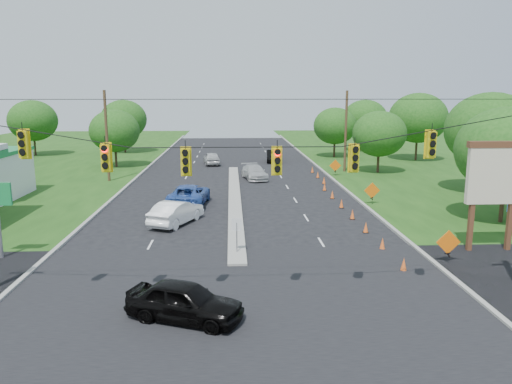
{
  "coord_description": "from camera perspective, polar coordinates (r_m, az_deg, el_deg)",
  "views": [
    {
      "loc": [
        -0.28,
        -19.99,
        8.58
      ],
      "look_at": [
        1.22,
        9.44,
        2.8
      ],
      "focal_mm": 35.0,
      "sensor_mm": 36.0,
      "label": 1
    }
  ],
  "objects": [
    {
      "name": "cone_7",
      "position": [
        49.04,
        7.78,
        1.33
      ],
      "size": [
        0.32,
        0.32,
        0.7
      ],
      "primitive_type": "cone",
      "color": "orange",
      "rests_on": "ground"
    },
    {
      "name": "cone_0",
      "position": [
        25.84,
        16.53,
        -7.95
      ],
      "size": [
        0.32,
        0.32,
        0.7
      ],
      "primitive_type": "cone",
      "color": "orange",
      "rests_on": "ground"
    },
    {
      "name": "tree_8",
      "position": [
        47.63,
        25.16,
        6.44
      ],
      "size": [
        7.56,
        7.56,
        8.82
      ],
      "color": "black",
      "rests_on": "ground"
    },
    {
      "name": "silver_car_far",
      "position": [
        51.22,
        -0.19,
        2.28
      ],
      "size": [
        2.9,
        5.28,
        1.45
      ],
      "primitive_type": "imported",
      "rotation": [
        0.0,
        0.0,
        0.18
      ],
      "color": "#B4B4B4",
      "rests_on": "ground"
    },
    {
      "name": "white_sedan",
      "position": [
        33.88,
        -9.1,
        -2.31
      ],
      "size": [
        3.53,
        5.14,
        1.6
      ],
      "primitive_type": "imported",
      "rotation": [
        0.0,
        0.0,
        2.72
      ],
      "color": "white",
      "rests_on": "ground"
    },
    {
      "name": "cone_3",
      "position": [
        35.51,
        10.96,
        -2.51
      ],
      "size": [
        0.32,
        0.32,
        0.7
      ],
      "primitive_type": "cone",
      "color": "orange",
      "rests_on": "ground"
    },
    {
      "name": "cross_street",
      "position": [
        21.75,
        -1.98,
        -12.14
      ],
      "size": [
        160.0,
        14.0,
        0.02
      ],
      "primitive_type": "cube",
      "color": "black",
      "rests_on": "ground"
    },
    {
      "name": "pylon_sign",
      "position": [
        30.32,
        25.91,
        1.29
      ],
      "size": [
        5.9,
        2.3,
        6.12
      ],
      "color": "#59331E",
      "rests_on": "ground"
    },
    {
      "name": "black_sedan",
      "position": [
        19.76,
        -8.16,
        -12.27
      ],
      "size": [
        4.93,
        3.42,
        1.56
      ],
      "primitive_type": "imported",
      "rotation": [
        0.0,
        0.0,
        1.19
      ],
      "color": "black",
      "rests_on": "ground"
    },
    {
      "name": "median_sign",
      "position": [
        26.95,
        -2.22,
        -4.22
      ],
      "size": [
        0.55,
        0.06,
        2.05
      ],
      "color": "gray",
      "rests_on": "ground"
    },
    {
      "name": "curb_left",
      "position": [
        51.66,
        -13.83,
        1.21
      ],
      "size": [
        0.25,
        110.0,
        0.16
      ],
      "primitive_type": "cube",
      "color": "gray",
      "rests_on": "ground"
    },
    {
      "name": "cone_2",
      "position": [
        32.23,
        12.44,
        -3.96
      ],
      "size": [
        0.32,
        0.32,
        0.7
      ],
      "primitive_type": "cone",
      "color": "orange",
      "rests_on": "ground"
    },
    {
      "name": "work_sign_2",
      "position": [
        53.68,
        9.05,
        2.94
      ],
      "size": [
        1.27,
        0.58,
        1.37
      ],
      "color": "black",
      "rests_on": "ground"
    },
    {
      "name": "silver_car_oncoming",
      "position": [
        62.26,
        -5.09,
        3.86
      ],
      "size": [
        2.46,
        4.79,
        1.56
      ],
      "primitive_type": "imported",
      "rotation": [
        0.0,
        0.0,
        3.28
      ],
      "color": "silver",
      "rests_on": "ground"
    },
    {
      "name": "cone_4",
      "position": [
        38.83,
        9.74,
        -1.3
      ],
      "size": [
        0.32,
        0.32,
        0.7
      ],
      "primitive_type": "cone",
      "color": "orange",
      "rests_on": "ground"
    },
    {
      "name": "tree_4",
      "position": [
        77.23,
        -24.16,
        7.45
      ],
      "size": [
        6.72,
        6.72,
        7.84
      ],
      "color": "black",
      "rests_on": "ground"
    },
    {
      "name": "cone_6",
      "position": [
        45.54,
        7.84,
        0.58
      ],
      "size": [
        0.32,
        0.32,
        0.7
      ],
      "primitive_type": "cone",
      "color": "orange",
      "rests_on": "ground"
    },
    {
      "name": "tree_12",
      "position": [
        69.6,
        9.01,
        7.47
      ],
      "size": [
        5.88,
        5.88,
        6.86
      ],
      "color": "black",
      "rests_on": "ground"
    },
    {
      "name": "curb_right",
      "position": [
        51.77,
        8.7,
        1.43
      ],
      "size": [
        0.25,
        110.0,
        0.16
      ],
      "primitive_type": "cube",
      "color": "gray",
      "rests_on": "ground"
    },
    {
      "name": "tree_6",
      "position": [
        76.71,
        -14.88,
        8.02
      ],
      "size": [
        6.72,
        6.72,
        7.84
      ],
      "color": "black",
      "rests_on": "ground"
    },
    {
      "name": "tree_11",
      "position": [
        77.77,
        12.34,
        8.18
      ],
      "size": [
        6.72,
        6.72,
        7.84
      ],
      "color": "black",
      "rests_on": "ground"
    },
    {
      "name": "cone_8",
      "position": [
        52.44,
        7.08,
        1.98
      ],
      "size": [
        0.32,
        0.32,
        0.7
      ],
      "primitive_type": "cone",
      "color": "orange",
      "rests_on": "ground"
    },
    {
      "name": "tree_10",
      "position": [
        68.51,
        18.04,
        8.05
      ],
      "size": [
        7.56,
        7.56,
        8.82
      ],
      "color": "black",
      "rests_on": "ground"
    },
    {
      "name": "blue_pickup",
      "position": [
        39.52,
        -7.67,
        -0.31
      ],
      "size": [
        3.28,
        6.21,
        1.66
      ],
      "primitive_type": "imported",
      "rotation": [
        0.0,
        0.0,
        3.05
      ],
      "color": "#2E52A3",
      "rests_on": "ground"
    },
    {
      "name": "signal_span",
      "position": [
        19.33,
        -2.18,
        0.33
      ],
      "size": [
        25.6,
        0.32,
        9.0
      ],
      "color": "#422D1C",
      "rests_on": "ground"
    },
    {
      "name": "cone_1",
      "position": [
        29.0,
        14.25,
        -5.74
      ],
      "size": [
        0.32,
        0.32,
        0.7
      ],
      "primitive_type": "cone",
      "color": "orange",
      "rests_on": "ground"
    },
    {
      "name": "cone_5",
      "position": [
        42.17,
        8.72,
        -0.28
      ],
      "size": [
        0.32,
        0.32,
        0.7
      ],
      "primitive_type": "cone",
      "color": "orange",
      "rests_on": "ground"
    },
    {
      "name": "cone_9",
      "position": [
        55.85,
        6.47,
        2.55
      ],
      "size": [
        0.32,
        0.32,
        0.7
      ],
      "primitive_type": "cone",
      "color": "orange",
      "rests_on": "ground"
    },
    {
      "name": "utility_pole_far_right",
      "position": [
        56.6,
        10.22,
        6.79
      ],
      "size": [
        0.28,
        0.28,
        9.0
      ],
      "primitive_type": "cylinder",
      "color": "#422D1C",
      "rests_on": "ground"
    },
    {
      "name": "work_sign_0",
      "position": [
        27.46,
        21.11,
        -5.49
      ],
      "size": [
        1.27,
        0.58,
        1.37
      ],
      "color": "black",
      "rests_on": "ground"
    },
    {
      "name": "work_sign_1",
      "position": [
        40.27,
        13.11,
        0.09
      ],
      "size": [
        1.27,
        0.58,
        1.37
      ],
      "color": "black",
      "rests_on": "ground"
    },
    {
      "name": "dark_car_receding",
      "position": [
        64.56,
        1.98,
        4.15
      ],
      "size": [
        1.97,
        4.81,
        1.55
      ],
      "primitive_type": "imported",
      "rotation": [
        0.0,
        0.0,
        -0.07
      ],
      "color": "black",
      "rests_on": "ground"
    },
    {
      "name": "tree_5",
      "position": [
        61.68,
        -15.86,
        6.74
      ],
      "size": [
        5.88,
        5.88,
        6.86
      ],
      "color": "black",
      "rests_on": "ground"
    },
    {
      "name": "ground",
      "position": [
        21.75,
        -1.98,
        -12.14
      ],
      "size": [
        160.0,
        160.0,
        0.0
      ],
      "primitive_type": "plane",
      "color": "black",
      "rests_on": "ground"
    },
    {
      "name": "median",
      "position": [
        41.88,
        -2.46,
        -0.73
      ],
      "size": [
        1.0,
        34.0,
        0.18
      ],
      "primitive_type": "cube",
      "color": "gray",
      "rests_on": "ground"
    },
    {
      "name": "utility_pole_far_left",
      "position": [
        51.62,
        -16.69,
        6.1
      ],
      "size": [
        0.28,
        0.28,
        9.0
      ],
      "primitive_type": "cylinder",
      "color": "#422D1C",
      "rests_on": "ground"
    },
    {
      "name": "tree_9",
      "position": [
        56.55,
        13.92,
        6.47
      ],
      "size": [
        5.88,
        5.88,
        6.86
      ],
      "color": "black",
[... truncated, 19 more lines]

